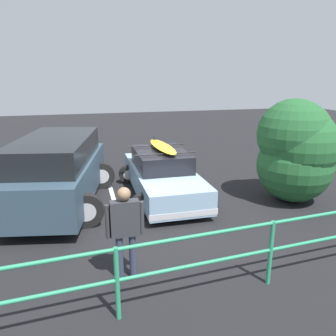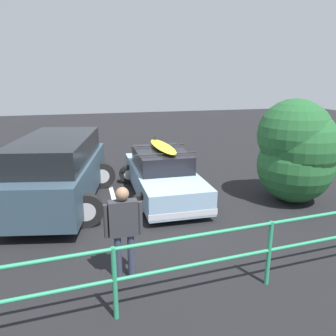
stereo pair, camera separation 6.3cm
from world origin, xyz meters
name	(u,v)px [view 2 (the right image)]	position (x,y,z in m)	size (l,w,h in m)	color
ground_plane	(153,207)	(0.00, 0.00, -0.01)	(44.00, 44.00, 0.02)	black
parking_stripe	(114,199)	(0.94, -0.77, 0.00)	(3.83, 0.12, 0.00)	silver
sedan_car	(162,174)	(-0.44, -0.82, 0.59)	(2.20, 4.21, 1.52)	#8CADC6
suv_car	(58,171)	(2.32, -0.71, 0.92)	(3.06, 4.72, 1.79)	#334756
person_bystander	(123,225)	(1.08, 2.91, 0.96)	(0.62, 0.21, 1.60)	#33384C
railing_fence	(270,242)	(-1.11, 3.66, 0.75)	(9.83, 0.79, 1.10)	#2D9366
bush_near_left	(297,147)	(-3.75, 0.50, 1.46)	(2.06, 2.13, 2.72)	brown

